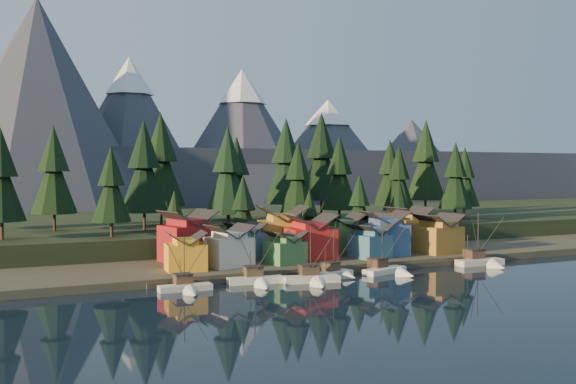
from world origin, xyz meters
name	(u,v)px	position (x,y,z in m)	size (l,w,h in m)	color
ground	(387,285)	(0.00, 0.00, 0.00)	(500.00, 500.00, 0.00)	black
shore_strip	(290,255)	(0.00, 40.00, 0.75)	(400.00, 50.00, 1.50)	#3E382D
hillside	(220,228)	(0.00, 90.00, 3.00)	(420.00, 100.00, 6.00)	black
dock	(340,270)	(0.00, 16.50, 0.50)	(80.00, 4.00, 1.00)	#4B4235
mountain_ridge	(125,159)	(-4.20, 213.59, 26.06)	(560.00, 190.00, 90.00)	#484B5C
boat_0	(187,281)	(-34.36, 9.46, 1.87)	(9.47, 10.26, 10.21)	beige
boat_1	(258,274)	(-20.75, 10.66, 1.97)	(10.96, 11.70, 11.02)	silver
boat_2	(313,272)	(-11.08, 7.33, 2.12)	(11.09, 11.72, 11.58)	silver
boat_3	(339,266)	(-3.29, 11.56, 2.04)	(7.95, 8.50, 10.02)	silver
boat_4	(389,264)	(7.33, 9.87, 2.03)	(10.86, 11.35, 11.16)	white
boat_6	(484,255)	(32.20, 10.36, 2.36)	(11.26, 12.16, 12.59)	beige
house_front_0	(186,250)	(-30.58, 22.93, 5.39)	(8.20, 7.84, 7.41)	#F2A422
house_front_1	(229,245)	(-21.28, 24.01, 5.87)	(9.03, 8.75, 8.32)	silver
house_front_2	(285,247)	(-9.50, 22.69, 5.02)	(7.79, 7.84, 6.69)	#447A42
house_front_3	(310,236)	(-2.21, 25.62, 6.63)	(10.57, 10.17, 9.77)	#A51B19
house_front_4	(370,240)	(10.93, 22.51, 5.37)	(8.54, 9.00, 7.37)	#35647F
house_front_5	(384,232)	(16.18, 24.76, 6.75)	(11.10, 10.44, 9.99)	#35507E
house_front_6	(438,233)	(29.79, 22.67, 6.24)	(9.80, 9.36, 9.02)	#A27129
house_back_0	(188,235)	(-26.82, 34.09, 7.15)	(11.74, 11.45, 10.76)	maroon
house_back_1	(245,240)	(-14.74, 31.97, 5.67)	(8.62, 8.68, 7.94)	#376683
house_back_2	(282,229)	(-4.62, 34.84, 7.33)	(12.31, 11.67, 11.10)	#B7862F
house_back_3	(342,232)	(9.61, 32.31, 6.33)	(9.76, 8.86, 9.19)	#4A723E
house_back_4	(372,231)	(18.45, 33.10, 6.14)	(8.82, 8.53, 8.83)	silver
house_back_5	(409,226)	(29.72, 33.80, 6.78)	(9.37, 9.47, 10.05)	olive
tree_hill_0	(1,178)	(-62.00, 52.00, 19.01)	(10.22, 10.22, 23.81)	#332319
tree_hill_1	(54,173)	(-50.00, 68.00, 20.06)	(11.04, 11.04, 25.71)	#332319
tree_hill_2	(111,187)	(-40.00, 48.00, 17.03)	(8.67, 8.67, 20.19)	#332319
tree_hill_3	(144,170)	(-30.00, 60.00, 20.82)	(11.64, 11.64, 27.11)	#332319
tree_hill_4	(161,163)	(-22.00, 75.00, 22.63)	(13.05, 13.05, 30.41)	#332319
tree_hill_5	(228,174)	(-12.00, 50.00, 19.89)	(10.91, 10.91, 25.41)	#332319
tree_hill_6	(237,176)	(-4.00, 65.00, 19.04)	(10.24, 10.24, 23.85)	#332319
tree_hill_7	(298,181)	(6.00, 48.00, 18.07)	(9.48, 9.48, 22.08)	#332319
tree_hill_8	(286,164)	(14.00, 72.00, 22.34)	(12.83, 12.83, 29.88)	#332319
tree_hill_9	(339,176)	(22.00, 55.00, 19.22)	(10.38, 10.38, 24.18)	#332319
tree_hill_10	(321,160)	(30.00, 80.00, 23.90)	(14.05, 14.05, 32.74)	#332319
tree_hill_11	(399,181)	(38.00, 50.00, 17.82)	(9.29, 9.29, 21.63)	#332319
tree_hill_12	(390,175)	(46.00, 66.00, 19.21)	(10.37, 10.37, 24.16)	#332319
tree_hill_13	(455,178)	(56.00, 48.00, 18.44)	(9.77, 9.77, 22.76)	#332319
tree_hill_14	(426,163)	(64.00, 72.00, 22.97)	(13.32, 13.32, 31.04)	#332319
tree_hill_15	(229,171)	(0.00, 82.00, 20.50)	(11.38, 11.38, 26.52)	#332319
tree_hill_17	(465,179)	(68.00, 58.00, 17.96)	(9.40, 9.40, 21.89)	#332319
tree_shore_0	(175,221)	(-28.00, 40.00, 9.65)	(6.41, 6.41, 14.93)	#332319
tree_shore_1	(243,211)	(-12.00, 40.00, 11.45)	(7.82, 7.82, 18.21)	#332319
tree_shore_2	(309,217)	(5.00, 40.00, 9.53)	(6.31, 6.31, 14.71)	#332319
tree_shore_3	(359,207)	(19.00, 40.00, 11.62)	(7.95, 7.95, 18.52)	#332319
tree_shore_4	(399,209)	(31.00, 40.00, 10.77)	(7.29, 7.29, 16.98)	#332319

